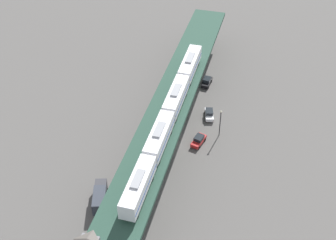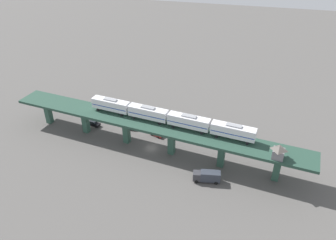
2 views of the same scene
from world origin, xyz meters
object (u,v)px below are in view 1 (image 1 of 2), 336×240
street_car_red (199,140)px  street_car_white (209,114)px  delivery_truck (100,197)px  street_lamp (220,121)px  subway_train (168,116)px  street_car_black (207,82)px

street_car_red → street_car_white: size_ratio=1.04×
delivery_truck → street_lamp: size_ratio=1.08×
street_car_white → delivery_truck: (18.66, 28.50, 0.82)m
subway_train → delivery_truck: 20.09m
street_car_black → street_lamp: street_lamp is taller
street_car_white → street_car_black: bearing=-83.6°
street_car_red → street_car_black: bearing=-90.6°
delivery_truck → street_lamp: street_lamp is taller
street_car_white → street_lamp: bearing=112.9°
street_car_black → street_car_red: same height
street_car_black → subway_train: bearing=77.4°
subway_train → street_car_white: (-7.63, -14.79, -10.52)m
street_car_black → street_car_red: size_ratio=0.98×
subway_train → delivery_truck: subway_train is taller
street_lamp → street_car_white: bearing=-67.1°
street_car_white → delivery_truck: bearing=56.8°
street_car_black → street_lamp: (-4.04, 19.03, 3.17)m
delivery_truck → street_lamp: bearing=-133.6°
street_car_white → delivery_truck: delivery_truck is taller
street_lamp → street_car_black: bearing=-78.0°
street_car_red → delivery_truck: 25.62m
subway_train → street_car_red: 13.26m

